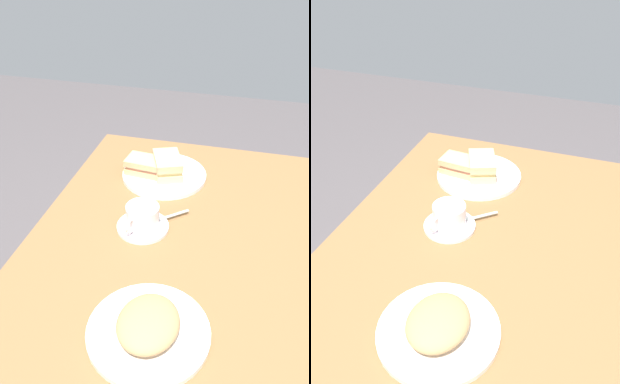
{
  "view_description": "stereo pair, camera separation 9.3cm",
  "coord_description": "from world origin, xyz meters",
  "views": [
    {
      "loc": [
        0.78,
        0.16,
        1.45
      ],
      "look_at": [
        -0.22,
        -0.09,
        0.75
      ],
      "focal_mm": 39.01,
      "sensor_mm": 36.0,
      "label": 1
    },
    {
      "loc": [
        0.76,
        0.25,
        1.45
      ],
      "look_at": [
        -0.22,
        -0.09,
        0.75
      ],
      "focal_mm": 39.01,
      "sensor_mm": 36.0,
      "label": 2
    }
  ],
  "objects": [
    {
      "name": "dining_table",
      "position": [
        0.0,
        0.0,
        0.62
      ],
      "size": [
        1.22,
        0.78,
        0.72
      ],
      "color": "brown",
      "rests_on": "ground_plane"
    },
    {
      "name": "sandwich_plate",
      "position": [
        -0.36,
        -0.1,
        0.72
      ],
      "size": [
        0.28,
        0.28,
        0.01
      ],
      "primitive_type": "cylinder",
      "color": "white",
      "rests_on": "dining_table"
    },
    {
      "name": "sandwich_front",
      "position": [
        -0.36,
        -0.09,
        0.76
      ],
      "size": [
        0.15,
        0.12,
        0.06
      ],
      "color": "#D5B483",
      "rests_on": "sandwich_plate"
    },
    {
      "name": "sandwich_back",
      "position": [
        -0.35,
        -0.15,
        0.76
      ],
      "size": [
        0.09,
        0.15,
        0.05
      ],
      "color": "tan",
      "rests_on": "sandwich_plate"
    },
    {
      "name": "coffee_saucer",
      "position": [
        -0.08,
        -0.09,
        0.72
      ],
      "size": [
        0.14,
        0.14,
        0.01
      ],
      "primitive_type": "cylinder",
      "color": "white",
      "rests_on": "dining_table"
    },
    {
      "name": "coffee_cup",
      "position": [
        -0.08,
        -0.09,
        0.76
      ],
      "size": [
        0.12,
        0.09,
        0.06
      ],
      "color": "white",
      "rests_on": "coffee_saucer"
    },
    {
      "name": "spoon",
      "position": [
        -0.14,
        -0.03,
        0.73
      ],
      "size": [
        0.07,
        0.08,
        0.01
      ],
      "color": "silver",
      "rests_on": "coffee_saucer"
    },
    {
      "name": "side_plate",
      "position": [
        0.25,
        0.01,
        0.72
      ],
      "size": [
        0.26,
        0.26,
        0.01
      ],
      "primitive_type": "cylinder",
      "color": "white",
      "rests_on": "dining_table"
    },
    {
      "name": "side_food_pile",
      "position": [
        0.25,
        0.01,
        0.75
      ],
      "size": [
        0.16,
        0.13,
        0.04
      ],
      "primitive_type": "ellipsoid",
      "color": "tan",
      "rests_on": "side_plate"
    }
  ]
}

